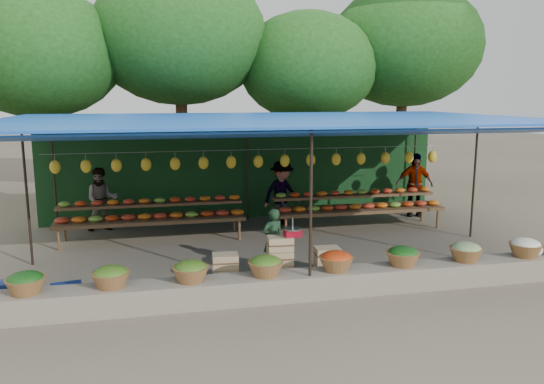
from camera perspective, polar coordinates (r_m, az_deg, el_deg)
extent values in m
plane|color=brown|center=(11.49, -0.09, -6.19)|extent=(60.00, 60.00, 0.00)
cube|color=slate|center=(8.90, 3.79, -9.87)|extent=(10.60, 0.55, 0.40)
cylinder|color=black|center=(8.42, 4.18, -2.53)|extent=(0.05, 0.05, 2.80)
cylinder|color=black|center=(11.18, -24.87, -0.25)|extent=(0.05, 0.05, 2.80)
cylinder|color=black|center=(13.07, 20.93, 1.43)|extent=(0.05, 0.05, 2.80)
cylinder|color=black|center=(14.00, -22.42, 1.89)|extent=(0.05, 0.05, 2.80)
cylinder|color=black|center=(13.99, -2.66, 2.66)|extent=(0.05, 0.05, 2.80)
cylinder|color=black|center=(15.54, 15.07, 3.09)|extent=(0.05, 0.05, 2.80)
cube|color=blue|center=(11.03, -0.10, 7.90)|extent=(10.80, 6.60, 0.04)
cube|color=blue|center=(9.10, 2.64, 6.23)|extent=(10.80, 2.19, 0.26)
cube|color=blue|center=(12.99, -2.02, 7.48)|extent=(10.80, 2.19, 0.26)
cylinder|color=gray|center=(12.45, -1.49, 4.58)|extent=(9.60, 0.01, 0.01)
ellipsoid|color=yellow|center=(12.44, -22.30, 2.50)|extent=(0.23, 0.17, 0.30)
ellipsoid|color=yellow|center=(12.34, -19.36, 2.64)|extent=(0.23, 0.17, 0.30)
ellipsoid|color=yellow|center=(12.28, -16.38, 2.77)|extent=(0.23, 0.17, 0.30)
ellipsoid|color=yellow|center=(12.25, -13.38, 2.89)|extent=(0.23, 0.17, 0.30)
ellipsoid|color=yellow|center=(12.26, -10.38, 3.01)|extent=(0.23, 0.17, 0.30)
ellipsoid|color=yellow|center=(12.30, -7.38, 3.12)|extent=(0.23, 0.17, 0.30)
ellipsoid|color=yellow|center=(12.38, -4.41, 3.21)|extent=(0.23, 0.17, 0.30)
ellipsoid|color=yellow|center=(12.48, -1.48, 3.30)|extent=(0.23, 0.17, 0.30)
ellipsoid|color=yellow|center=(12.62, 1.39, 3.38)|extent=(0.23, 0.17, 0.30)
ellipsoid|color=yellow|center=(12.79, 4.19, 3.45)|extent=(0.23, 0.17, 0.30)
ellipsoid|color=yellow|center=(12.99, 6.91, 3.51)|extent=(0.23, 0.17, 0.30)
ellipsoid|color=yellow|center=(13.22, 9.54, 3.56)|extent=(0.23, 0.17, 0.30)
ellipsoid|color=yellow|center=(13.47, 12.09, 3.60)|extent=(0.23, 0.17, 0.30)
ellipsoid|color=yellow|center=(13.75, 14.53, 3.63)|extent=(0.23, 0.17, 0.30)
ellipsoid|color=yellow|center=(14.05, 16.87, 3.65)|extent=(0.23, 0.17, 0.30)
ellipsoid|color=#184E14|center=(8.65, -25.01, -8.51)|extent=(0.52, 0.52, 0.23)
ellipsoid|color=#40691C|center=(8.47, -16.98, -8.38)|extent=(0.52, 0.52, 0.23)
ellipsoid|color=#40691C|center=(8.45, -8.76, -8.07)|extent=(0.52, 0.52, 0.23)
ellipsoid|color=#40691C|center=(8.60, -0.69, -7.61)|extent=(0.52, 0.52, 0.23)
ellipsoid|color=#B7340F|center=(8.91, 6.94, -7.04)|extent=(0.52, 0.52, 0.23)
ellipsoid|color=#184E14|center=(9.37, 13.92, -6.41)|extent=(0.52, 0.52, 0.23)
ellipsoid|color=#80A265|center=(9.95, 20.15, -5.76)|extent=(0.52, 0.52, 0.23)
ellipsoid|color=silver|center=(10.64, 25.63, -5.13)|extent=(0.52, 0.52, 0.23)
cube|color=#194820|center=(14.25, -2.83, 2.19)|extent=(10.60, 0.06, 2.50)
cylinder|color=#3D2716|center=(16.90, -23.27, 5.15)|extent=(0.36, 0.36, 3.97)
ellipsoid|color=#15390F|center=(16.89, -23.89, 13.55)|extent=(4.77, 4.77, 3.69)
cylinder|color=#3D2716|center=(17.01, -9.65, 6.74)|extent=(0.36, 0.36, 4.48)
ellipsoid|color=#15390F|center=(17.07, -9.94, 16.16)|extent=(5.39, 5.39, 4.17)
cylinder|color=#3D2716|center=(17.41, 3.77, 5.68)|extent=(0.36, 0.36, 3.71)
ellipsoid|color=#15390F|center=(17.38, 3.86, 13.32)|extent=(4.47, 4.47, 3.45)
cylinder|color=#3D2716|center=(19.04, 13.67, 6.77)|extent=(0.36, 0.36, 4.35)
ellipsoid|color=#15390F|center=(19.07, 14.03, 14.95)|extent=(5.24, 5.24, 4.05)
cube|color=#503620|center=(12.37, -12.82, -2.85)|extent=(4.20, 0.95, 0.08)
cube|color=#503620|center=(12.61, -12.87, -1.31)|extent=(4.20, 0.35, 0.06)
cylinder|color=#503620|center=(12.22, -21.98, -4.74)|extent=(0.06, 0.06, 0.50)
cylinder|color=#503620|center=(12.18, -3.54, -4.03)|extent=(0.06, 0.06, 0.50)
cylinder|color=#503620|center=(12.98, -21.42, -3.83)|extent=(0.06, 0.06, 0.50)
cylinder|color=#503620|center=(12.95, -4.10, -3.17)|extent=(0.06, 0.06, 0.50)
ellipsoid|color=#B9311A|center=(12.37, -21.68, -2.87)|extent=(0.31, 0.26, 0.13)
ellipsoid|color=olive|center=(12.75, -21.45, -1.23)|extent=(0.26, 0.22, 0.12)
ellipsoid|color=#D56012|center=(12.32, -20.07, -2.81)|extent=(0.31, 0.26, 0.13)
ellipsoid|color=#B7340F|center=(12.70, -19.89, -1.17)|extent=(0.26, 0.22, 0.12)
ellipsoid|color=olive|center=(12.27, -18.45, -2.76)|extent=(0.31, 0.26, 0.13)
ellipsoid|color=#B9311A|center=(12.66, -18.32, -1.12)|extent=(0.26, 0.22, 0.12)
ellipsoid|color=#B7340F|center=(12.24, -16.82, -2.70)|extent=(0.31, 0.26, 0.13)
ellipsoid|color=#D56012|center=(12.63, -16.74, -1.06)|extent=(0.26, 0.22, 0.12)
ellipsoid|color=#B9311A|center=(12.22, -15.18, -2.64)|extent=(0.31, 0.26, 0.13)
ellipsoid|color=#B9311A|center=(12.60, -15.15, -1.00)|extent=(0.26, 0.22, 0.12)
ellipsoid|color=#D56012|center=(12.21, -13.54, -2.58)|extent=(0.31, 0.26, 0.13)
ellipsoid|color=#D56012|center=(12.59, -13.56, -0.93)|extent=(0.26, 0.22, 0.12)
ellipsoid|color=#B9311A|center=(12.20, -11.90, -2.52)|extent=(0.31, 0.26, 0.13)
ellipsoid|color=olive|center=(12.59, -11.97, -0.87)|extent=(0.26, 0.22, 0.12)
ellipsoid|color=#D56012|center=(12.21, -10.25, -2.45)|extent=(0.31, 0.26, 0.13)
ellipsoid|color=#B7340F|center=(12.60, -10.38, -0.81)|extent=(0.26, 0.22, 0.12)
ellipsoid|color=olive|center=(12.23, -8.61, -2.38)|extent=(0.31, 0.26, 0.13)
ellipsoid|color=#B9311A|center=(12.61, -8.79, -0.75)|extent=(0.26, 0.22, 0.12)
ellipsoid|color=#B7340F|center=(12.26, -6.98, -2.32)|extent=(0.31, 0.26, 0.13)
ellipsoid|color=#D56012|center=(12.64, -7.21, -0.68)|extent=(0.26, 0.22, 0.12)
ellipsoid|color=#B9311A|center=(12.29, -5.36, -2.24)|extent=(0.31, 0.26, 0.13)
ellipsoid|color=#B9311A|center=(12.68, -5.64, -0.62)|extent=(0.26, 0.22, 0.12)
ellipsoid|color=#D56012|center=(12.34, -3.74, -2.17)|extent=(0.31, 0.26, 0.13)
ellipsoid|color=#D56012|center=(12.72, -4.07, -0.55)|extent=(0.26, 0.22, 0.12)
cube|color=#503620|center=(13.30, 9.26, -1.81)|extent=(4.20, 0.95, 0.08)
cube|color=#503620|center=(13.52, 8.83, -0.39)|extent=(4.20, 0.35, 0.06)
cylinder|color=#503620|center=(12.39, 1.50, -3.76)|extent=(0.06, 0.06, 0.50)
cylinder|color=#503620|center=(13.84, 17.37, -2.73)|extent=(0.06, 0.06, 0.50)
cylinder|color=#503620|center=(13.15, 0.65, -2.93)|extent=(0.06, 0.06, 0.50)
cylinder|color=#503620|center=(14.52, 15.81, -2.05)|extent=(0.06, 0.06, 0.50)
ellipsoid|color=#B9311A|center=(12.56, 1.45, -1.93)|extent=(0.31, 0.26, 0.13)
ellipsoid|color=olive|center=(12.94, 0.97, -0.34)|extent=(0.26, 0.22, 0.12)
ellipsoid|color=#D56012|center=(12.65, 2.99, -1.85)|extent=(0.31, 0.26, 0.13)
ellipsoid|color=#B7340F|center=(13.02, 2.47, -0.28)|extent=(0.26, 0.22, 0.12)
ellipsoid|color=olive|center=(12.75, 4.50, -1.78)|extent=(0.31, 0.26, 0.13)
ellipsoid|color=#B9311A|center=(13.12, 3.95, -0.22)|extent=(0.26, 0.22, 0.12)
ellipsoid|color=#B7340F|center=(12.85, 6.00, -1.70)|extent=(0.31, 0.26, 0.13)
ellipsoid|color=#D56012|center=(13.22, 5.40, -0.16)|extent=(0.26, 0.22, 0.12)
ellipsoid|color=#B9311A|center=(12.97, 7.46, -1.62)|extent=(0.31, 0.26, 0.13)
ellipsoid|color=#B9311A|center=(13.33, 6.83, -0.10)|extent=(0.26, 0.22, 0.12)
ellipsoid|color=#D56012|center=(13.09, 8.91, -1.55)|extent=(0.31, 0.26, 0.13)
ellipsoid|color=#D56012|center=(13.45, 8.24, -0.04)|extent=(0.26, 0.22, 0.12)
ellipsoid|color=#B9311A|center=(13.22, 10.32, -1.47)|extent=(0.31, 0.26, 0.13)
ellipsoid|color=olive|center=(13.57, 9.62, 0.02)|extent=(0.26, 0.22, 0.12)
ellipsoid|color=#D56012|center=(13.36, 11.70, -1.40)|extent=(0.31, 0.26, 0.13)
ellipsoid|color=#B7340F|center=(13.71, 10.98, 0.08)|extent=(0.26, 0.22, 0.12)
ellipsoid|color=olive|center=(13.50, 13.06, -1.33)|extent=(0.31, 0.26, 0.13)
ellipsoid|color=#B9311A|center=(13.85, 12.31, 0.13)|extent=(0.26, 0.22, 0.12)
ellipsoid|color=#B7340F|center=(13.66, 14.38, -1.25)|extent=(0.31, 0.26, 0.13)
ellipsoid|color=#D56012|center=(14.00, 13.61, 0.19)|extent=(0.26, 0.22, 0.12)
ellipsoid|color=#B9311A|center=(13.82, 15.68, -1.18)|extent=(0.31, 0.26, 0.13)
ellipsoid|color=#B9311A|center=(14.16, 14.88, 0.24)|extent=(0.26, 0.22, 0.12)
ellipsoid|color=#D56012|center=(13.98, 16.95, -1.11)|extent=(0.31, 0.26, 0.13)
ellipsoid|color=#D56012|center=(14.32, 16.12, 0.29)|extent=(0.26, 0.22, 0.12)
cube|color=tan|center=(9.58, -5.02, -8.88)|extent=(0.47, 0.37, 0.25)
cube|color=tan|center=(9.49, -5.05, -7.40)|extent=(0.47, 0.37, 0.25)
cube|color=tan|center=(9.75, 0.88, -8.49)|extent=(0.47, 0.37, 0.25)
cube|color=tan|center=(9.67, 0.88, -7.03)|extent=(0.47, 0.37, 0.25)
cube|color=tan|center=(9.59, 0.88, -5.55)|extent=(0.47, 0.37, 0.25)
cube|color=tan|center=(9.98, 5.96, -8.08)|extent=(0.47, 0.37, 0.25)
cube|color=tan|center=(9.91, 5.98, -6.65)|extent=(0.47, 0.37, 0.25)
cube|color=#A80D22|center=(9.60, 2.23, -4.40)|extent=(0.30, 0.26, 0.12)
cylinder|color=gray|center=(9.58, 2.23, -3.98)|extent=(0.32, 0.32, 0.03)
cylinder|color=gray|center=(9.56, 2.23, -3.43)|extent=(0.03, 0.03, 0.22)
imported|color=#193820|center=(10.04, 0.09, -5.12)|extent=(0.50, 0.40, 1.19)
imported|color=slate|center=(13.51, -17.83, -0.78)|extent=(0.81, 0.66, 1.56)
imported|color=slate|center=(13.45, 1.07, -0.12)|extent=(1.21, 0.95, 1.65)
imported|color=slate|center=(14.99, 15.06, 0.76)|extent=(1.08, 0.62, 1.73)
cube|color=navy|center=(9.29, -21.21, -10.09)|extent=(0.53, 0.42, 0.28)
cube|color=navy|center=(9.85, -26.22, -9.31)|extent=(0.56, 0.49, 0.28)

